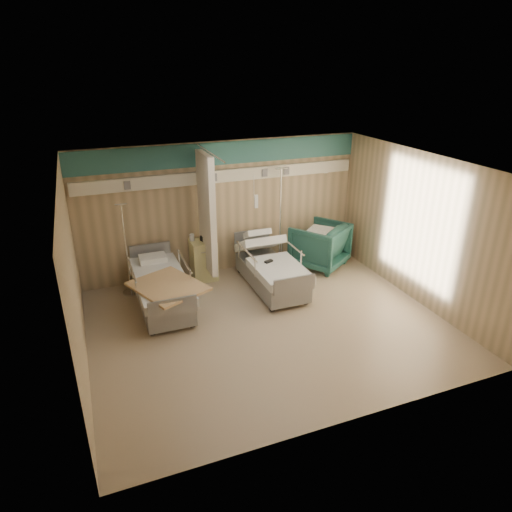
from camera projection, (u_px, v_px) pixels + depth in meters
The scene contains 13 objects.
ground at pixel (268, 325), 7.99m from camera, with size 6.00×5.00×0.00m, color tan.
room_walls at pixel (262, 220), 7.46m from camera, with size 6.04×5.04×2.82m.
bed_right at pixel (271, 273), 9.18m from camera, with size 1.00×2.16×0.63m, color silver, non-canonical shape.
bed_left at pixel (162, 292), 8.45m from camera, with size 1.00×2.16×0.63m, color silver, non-canonical shape.
bedside_cabinet at pixel (204, 260), 9.52m from camera, with size 0.50×0.48×0.85m, color #CEC780.
visitor_armchair at pixel (320, 245), 10.10m from camera, with size 1.06×1.09×0.99m, color #205049.
waffle_blanket at pixel (321, 223), 9.85m from camera, with size 0.56×0.50×0.06m, color white.
iv_stand_right at pixel (280, 246), 10.16m from camera, with size 0.39×0.39×2.21m.
iv_stand_left at pixel (130, 276), 8.94m from camera, with size 0.33×0.33×1.85m.
call_remote at pixel (269, 261), 8.91m from camera, with size 0.17×0.08×0.04m, color black.
tan_blanket at pixel (168, 286), 7.93m from camera, with size 0.99×1.25×0.04m, color tan.
toiletry_bag at pixel (206, 238), 9.36m from camera, with size 0.20×0.13×0.11m, color black.
white_cup at pixel (192, 237), 9.35m from camera, with size 0.10×0.10×0.14m, color white.
Camera 1 is at (-2.69, -6.30, 4.30)m, focal length 32.00 mm.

